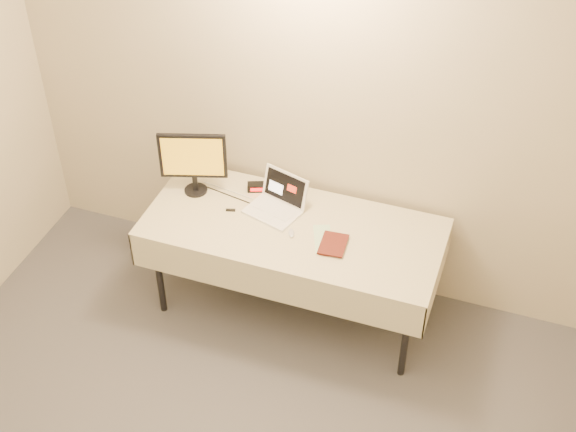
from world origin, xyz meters
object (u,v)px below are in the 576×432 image
(table, at_px, (293,234))
(monitor, at_px, (193,159))
(laptop, at_px, (278,202))
(book, at_px, (321,231))

(table, height_order, monitor, monitor)
(monitor, bearing_deg, laptop, -17.09)
(laptop, height_order, book, laptop)
(table, xyz_separation_m, book, (0.21, -0.09, 0.17))
(laptop, bearing_deg, monitor, -162.77)
(monitor, distance_m, book, 0.96)
(book, bearing_deg, table, 151.77)
(monitor, bearing_deg, table, -27.59)
(monitor, height_order, book, monitor)
(laptop, bearing_deg, book, -15.51)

